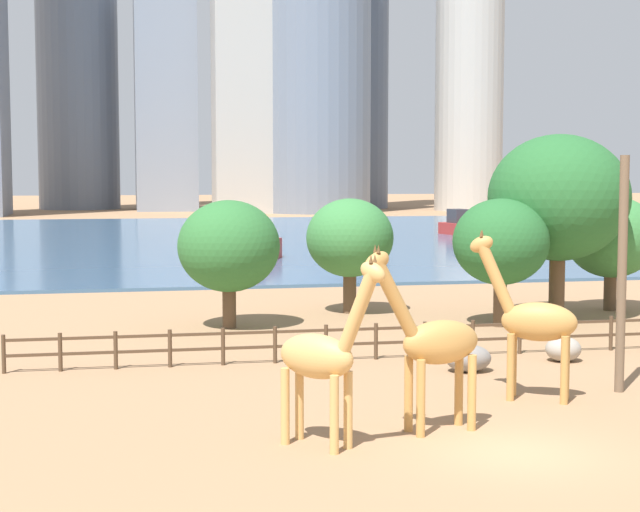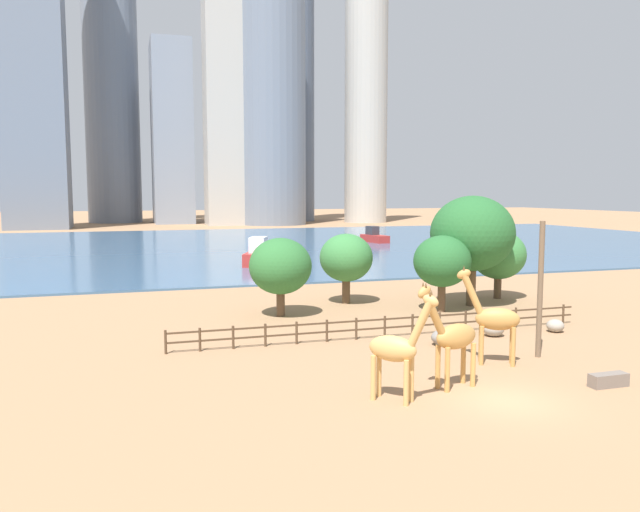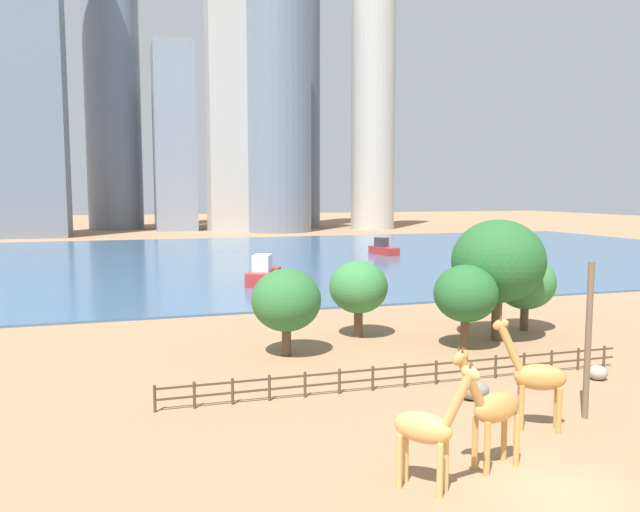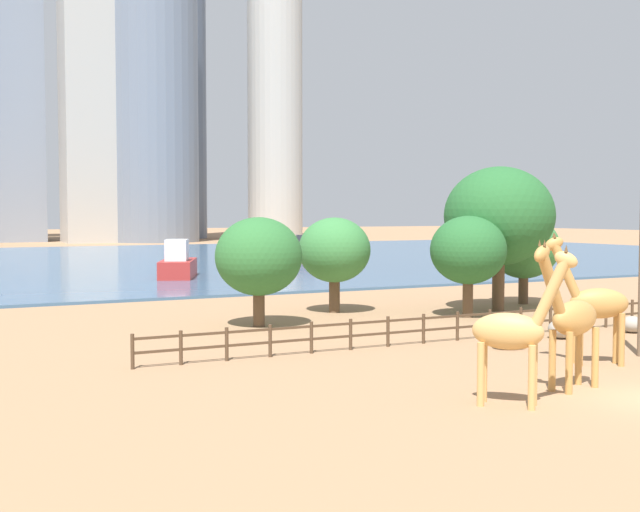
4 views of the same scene
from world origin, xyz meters
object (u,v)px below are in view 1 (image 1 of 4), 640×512
at_px(boat_ferry, 252,246).
at_px(boulder_small, 468,358).
at_px(giraffe_young, 533,321).
at_px(tree_right_small, 611,237).
at_px(utility_pole, 622,275).
at_px(tree_right_tall, 350,238).
at_px(giraffe_tall, 322,356).
at_px(boat_tug, 460,226).
at_px(giraffe_companion, 434,342).
at_px(tree_left_large, 501,242).
at_px(boulder_near_fence, 563,349).
at_px(tree_center_broad, 229,247).
at_px(tree_left_small, 559,198).

bearing_deg(boat_ferry, boulder_small, -154.44).
bearing_deg(giraffe_young, tree_right_small, -95.44).
distance_m(utility_pole, tree_right_tall, 18.47).
bearing_deg(boulder_small, boat_ferry, 92.98).
relative_size(giraffe_tall, utility_pole, 0.67).
bearing_deg(boulder_small, boat_tug, 70.79).
relative_size(utility_pole, boat_ferry, 0.91).
bearing_deg(boat_ferry, utility_pole, -150.23).
bearing_deg(utility_pole, giraffe_companion, -154.57).
distance_m(giraffe_young, tree_right_small, 20.36).
height_order(boulder_small, boat_tug, boat_tug).
distance_m(tree_right_small, boat_tug, 55.15).
bearing_deg(utility_pole, boulder_small, 132.64).
height_order(giraffe_companion, utility_pole, utility_pole).
relative_size(giraffe_young, tree_left_large, 0.90).
relative_size(boulder_near_fence, tree_right_small, 0.23).
distance_m(giraffe_companion, tree_right_tall, 21.50).
relative_size(giraffe_tall, boat_tug, 0.75).
relative_size(giraffe_young, utility_pole, 0.69).
bearing_deg(tree_right_tall, boat_tug, 65.39).
distance_m(boulder_near_fence, tree_right_small, 14.34).
bearing_deg(giraffe_young, boulder_small, -55.75).
relative_size(boulder_near_fence, tree_center_broad, 0.23).
distance_m(tree_center_broad, tree_right_small, 18.72).
distance_m(giraffe_tall, tree_right_small, 27.61).
distance_m(tree_center_broad, boat_tug, 63.33).
height_order(tree_left_large, boat_tug, tree_left_large).
relative_size(boulder_near_fence, boat_tug, 0.20).
bearing_deg(tree_left_large, giraffe_young, -107.88).
bearing_deg(tree_center_broad, boulder_small, -57.66).
height_order(boat_ferry, boat_tug, boat_ferry).
bearing_deg(tree_center_broad, giraffe_companion, -79.37).
height_order(giraffe_companion, boat_ferry, giraffe_companion).
height_order(giraffe_young, boulder_small, giraffe_young).
height_order(boulder_near_fence, tree_right_tall, tree_right_tall).
distance_m(giraffe_young, tree_left_large, 13.94).
height_order(giraffe_young, boat_tug, giraffe_young).
distance_m(giraffe_young, boat_ferry, 44.65).
xyz_separation_m(boulder_near_fence, tree_right_small, (7.87, 11.57, 3.12)).
distance_m(boat_ferry, boat_tug, 36.40).
xyz_separation_m(boulder_near_fence, tree_right_tall, (-4.69, 13.16, 3.11)).
distance_m(boulder_near_fence, boulder_small, 4.05).
distance_m(tree_left_large, tree_center_broad, 11.69).
distance_m(giraffe_tall, tree_center_broad, 18.82).
height_order(boulder_near_fence, tree_left_large, tree_left_large).
distance_m(boulder_small, tree_right_tall, 14.57).
distance_m(tree_center_broad, boat_ferry, 29.97).
height_order(giraffe_young, tree_left_small, tree_left_small).
relative_size(tree_right_tall, tree_right_small, 0.98).
xyz_separation_m(tree_right_tall, tree_left_small, (8.78, -3.76, 1.95)).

